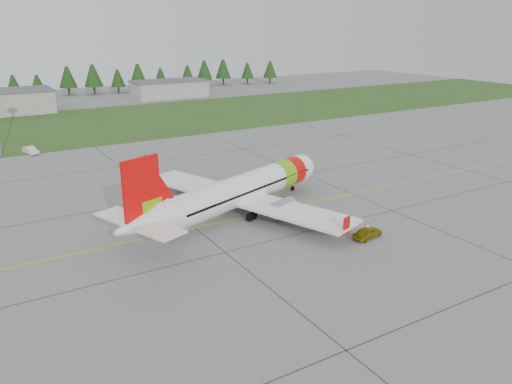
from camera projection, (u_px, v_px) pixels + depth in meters
ground at (333, 225)px, 61.43m from camera, size 320.00×320.00×0.00m
aircraft at (240, 191)px, 64.54m from camera, size 33.85×32.17×10.68m
follow_me_car at (368, 222)px, 57.15m from camera, size 1.63×1.83×4.01m
service_van at (29, 143)px, 94.48m from camera, size 1.87×1.82×4.40m
grass_strip at (130, 120)px, 128.18m from camera, size 320.00×50.00×0.03m
taxi_guideline at (296, 206)px, 67.94m from camera, size 120.00×0.25×0.02m
hangar_east at (169, 89)px, 168.78m from camera, size 24.00×12.00×5.20m
treeline at (79, 81)px, 172.18m from camera, size 160.00×8.00×10.00m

